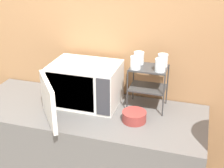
{
  "coord_description": "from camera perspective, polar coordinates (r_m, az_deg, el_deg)",
  "views": [
    {
      "loc": [
        0.81,
        -1.62,
        2.1
      ],
      "look_at": [
        0.2,
        0.38,
        1.12
      ],
      "focal_mm": 50.0,
      "sensor_mm": 36.0,
      "label": 1
    }
  ],
  "objects": [
    {
      "name": "wall_back",
      "position": [
        2.62,
        -1.99,
        7.25
      ],
      "size": [
        8.0,
        0.06,
        2.6
      ],
      "color": "#9E7047",
      "rests_on": "ground_plane"
    },
    {
      "name": "counter",
      "position": [
        2.7,
        -4.43,
        -12.93
      ],
      "size": [
        1.85,
        0.7,
        0.89
      ],
      "color": "#595654",
      "rests_on": "ground_plane"
    },
    {
      "name": "microwave",
      "position": [
        2.47,
        -5.18,
        -0.11
      ],
      "size": [
        0.55,
        0.71,
        0.34
      ],
      "color": "silver",
      "rests_on": "counter"
    },
    {
      "name": "dish_rack",
      "position": [
        2.39,
        6.64,
        0.93
      ],
      "size": [
        0.29,
        0.21,
        0.34
      ],
      "color": "#333333",
      "rests_on": "counter"
    },
    {
      "name": "glass_front_left",
      "position": [
        2.3,
        4.34,
        3.91
      ],
      "size": [
        0.08,
        0.08,
        0.09
      ],
      "color": "silver",
      "rests_on": "dish_rack"
    },
    {
      "name": "glass_back_right",
      "position": [
        2.37,
        9.25,
        4.31
      ],
      "size": [
        0.08,
        0.08,
        0.09
      ],
      "color": "silver",
      "rests_on": "dish_rack"
    },
    {
      "name": "glass_front_right",
      "position": [
        2.27,
        8.82,
        3.45
      ],
      "size": [
        0.08,
        0.08,
        0.09
      ],
      "color": "silver",
      "rests_on": "dish_rack"
    },
    {
      "name": "glass_back_left",
      "position": [
        2.39,
        4.94,
        4.76
      ],
      "size": [
        0.08,
        0.08,
        0.09
      ],
      "color": "silver",
      "rests_on": "dish_rack"
    },
    {
      "name": "bowl",
      "position": [
        2.29,
        4.08,
        -5.95
      ],
      "size": [
        0.18,
        0.18,
        0.08
      ],
      "color": "maroon",
      "rests_on": "counter"
    }
  ]
}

